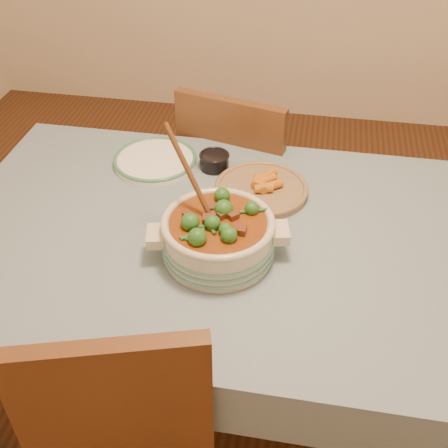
% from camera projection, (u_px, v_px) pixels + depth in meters
% --- Properties ---
extents(floor, '(4.50, 4.50, 0.00)m').
position_uv_depth(floor, '(220.00, 382.00, 2.17)').
color(floor, '#462314').
rests_on(floor, ground).
extents(dining_table, '(1.68, 1.08, 0.76)m').
position_uv_depth(dining_table, '(220.00, 255.00, 1.76)').
color(dining_table, brown).
rests_on(dining_table, floor).
extents(stew_casserole, '(0.41, 0.37, 0.38)m').
position_uv_depth(stew_casserole, '(218.00, 234.00, 1.57)').
color(stew_casserole, beige).
rests_on(stew_casserole, dining_table).
extents(white_plate, '(0.34, 0.34, 0.03)m').
position_uv_depth(white_plate, '(155.00, 160.00, 1.99)').
color(white_plate, white).
rests_on(white_plate, dining_table).
extents(condiment_bowl, '(0.12, 0.12, 0.06)m').
position_uv_depth(condiment_bowl, '(214.00, 160.00, 1.96)').
color(condiment_bowl, black).
rests_on(condiment_bowl, dining_table).
extents(fried_plate, '(0.36, 0.36, 0.05)m').
position_uv_depth(fried_plate, '(261.00, 188.00, 1.85)').
color(fried_plate, '#9D8157').
rests_on(fried_plate, dining_table).
extents(chair_far, '(0.52, 0.52, 0.93)m').
position_uv_depth(chair_far, '(240.00, 177.00, 2.34)').
color(chair_far, brown).
rests_on(chair_far, floor).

